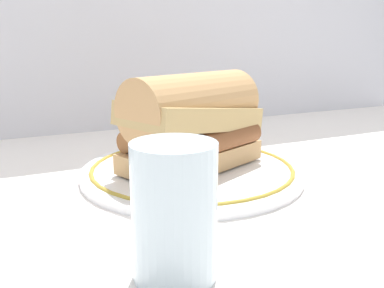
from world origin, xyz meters
The scene contains 4 objects.
ground_plane centered at (0.00, 0.00, 0.00)m, with size 1.50×1.50×0.00m, color white.
plate centered at (-0.01, 0.01, 0.01)m, with size 0.30×0.30×0.01m.
sausage_sandwich centered at (-0.01, 0.01, 0.08)m, with size 0.22×0.17×0.12m.
drinking_glass centered at (-0.12, -0.21, 0.05)m, with size 0.07×0.07×0.11m.
Camera 1 is at (-0.23, -0.47, 0.18)m, focal length 38.31 mm.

